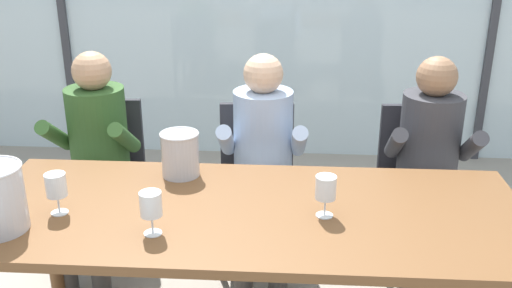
{
  "coord_description": "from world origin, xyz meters",
  "views": [
    {
      "loc": [
        0.16,
        -2.11,
        1.87
      ],
      "look_at": [
        0.0,
        0.35,
        0.9
      ],
      "focal_mm": 40.49,
      "sensor_mm": 36.0,
      "label": 1
    }
  ],
  "objects_px": {
    "chair_near_curtain": "(105,166)",
    "ice_bucket_secondary": "(180,153)",
    "wine_glass_by_left_taster": "(151,206)",
    "chair_left_of_center": "(257,171)",
    "person_pale_blue_shirt": "(263,153)",
    "dining_table": "(251,224)",
    "wine_glass_center_pour": "(56,187)",
    "person_charcoal_jacket": "(430,157)",
    "wine_glass_by_right_taster": "(326,188)",
    "chair_center": "(418,174)",
    "person_olive_shirt": "(94,148)"
  },
  "relations": [
    {
      "from": "person_pale_blue_shirt",
      "to": "ice_bucket_secondary",
      "type": "xyz_separation_m",
      "value": [
        -0.36,
        -0.41,
        0.15
      ]
    },
    {
      "from": "wine_glass_by_right_taster",
      "to": "ice_bucket_secondary",
      "type": "bearing_deg",
      "value": 151.35
    },
    {
      "from": "chair_center",
      "to": "chair_near_curtain",
      "type": "bearing_deg",
      "value": 178.11
    },
    {
      "from": "ice_bucket_secondary",
      "to": "wine_glass_by_left_taster",
      "type": "height_order",
      "value": "ice_bucket_secondary"
    },
    {
      "from": "chair_center",
      "to": "person_olive_shirt",
      "type": "bearing_deg",
      "value": -176.87
    },
    {
      "from": "chair_near_curtain",
      "to": "wine_glass_by_right_taster",
      "type": "height_order",
      "value": "wine_glass_by_right_taster"
    },
    {
      "from": "wine_glass_by_left_taster",
      "to": "person_olive_shirt",
      "type": "bearing_deg",
      "value": 119.96
    },
    {
      "from": "wine_glass_by_left_taster",
      "to": "wine_glass_center_pour",
      "type": "xyz_separation_m",
      "value": [
        -0.42,
        0.14,
        0.0
      ]
    },
    {
      "from": "dining_table",
      "to": "person_charcoal_jacket",
      "type": "height_order",
      "value": "person_charcoal_jacket"
    },
    {
      "from": "ice_bucket_secondary",
      "to": "dining_table",
      "type": "bearing_deg",
      "value": -42.09
    },
    {
      "from": "chair_left_of_center",
      "to": "wine_glass_by_left_taster",
      "type": "bearing_deg",
      "value": -110.76
    },
    {
      "from": "chair_left_of_center",
      "to": "person_olive_shirt",
      "type": "relative_size",
      "value": 0.74
    },
    {
      "from": "wine_glass_by_right_taster",
      "to": "wine_glass_center_pour",
      "type": "bearing_deg",
      "value": -177.47
    },
    {
      "from": "dining_table",
      "to": "wine_glass_center_pour",
      "type": "height_order",
      "value": "wine_glass_center_pour"
    },
    {
      "from": "dining_table",
      "to": "wine_glass_by_left_taster",
      "type": "relative_size",
      "value": 13.12
    },
    {
      "from": "person_pale_blue_shirt",
      "to": "chair_left_of_center",
      "type": "bearing_deg",
      "value": 103.79
    },
    {
      "from": "person_charcoal_jacket",
      "to": "wine_glass_by_right_taster",
      "type": "distance_m",
      "value": 0.98
    },
    {
      "from": "person_olive_shirt",
      "to": "person_charcoal_jacket",
      "type": "relative_size",
      "value": 1.0
    },
    {
      "from": "person_olive_shirt",
      "to": "wine_glass_by_right_taster",
      "type": "height_order",
      "value": "person_olive_shirt"
    },
    {
      "from": "chair_near_curtain",
      "to": "person_olive_shirt",
      "type": "height_order",
      "value": "person_olive_shirt"
    },
    {
      "from": "chair_left_of_center",
      "to": "wine_glass_by_left_taster",
      "type": "distance_m",
      "value": 1.19
    },
    {
      "from": "person_olive_shirt",
      "to": "person_pale_blue_shirt",
      "type": "distance_m",
      "value": 0.92
    },
    {
      "from": "chair_near_curtain",
      "to": "wine_glass_center_pour",
      "type": "xyz_separation_m",
      "value": [
        0.14,
        -0.97,
        0.34
      ]
    },
    {
      "from": "wine_glass_by_left_taster",
      "to": "wine_glass_by_right_taster",
      "type": "distance_m",
      "value": 0.68
    },
    {
      "from": "chair_center",
      "to": "wine_glass_by_right_taster",
      "type": "bearing_deg",
      "value": -123.74
    },
    {
      "from": "ice_bucket_secondary",
      "to": "wine_glass_by_left_taster",
      "type": "xyz_separation_m",
      "value": [
        -0.01,
        -0.54,
        0.01
      ]
    },
    {
      "from": "wine_glass_by_left_taster",
      "to": "chair_near_curtain",
      "type": "bearing_deg",
      "value": 116.57
    },
    {
      "from": "wine_glass_center_pour",
      "to": "ice_bucket_secondary",
      "type": "bearing_deg",
      "value": 43.55
    },
    {
      "from": "person_charcoal_jacket",
      "to": "wine_glass_by_right_taster",
      "type": "bearing_deg",
      "value": -124.26
    },
    {
      "from": "dining_table",
      "to": "person_charcoal_jacket",
      "type": "xyz_separation_m",
      "value": [
        0.89,
        0.73,
        0.03
      ]
    },
    {
      "from": "chair_center",
      "to": "person_charcoal_jacket",
      "type": "height_order",
      "value": "person_charcoal_jacket"
    },
    {
      "from": "wine_glass_by_right_taster",
      "to": "wine_glass_by_left_taster",
      "type": "bearing_deg",
      "value": -164.28
    },
    {
      "from": "chair_near_curtain",
      "to": "chair_left_of_center",
      "type": "relative_size",
      "value": 1.0
    },
    {
      "from": "dining_table",
      "to": "wine_glass_center_pour",
      "type": "relative_size",
      "value": 13.12
    },
    {
      "from": "ice_bucket_secondary",
      "to": "chair_center",
      "type": "bearing_deg",
      "value": 25.39
    },
    {
      "from": "chair_near_curtain",
      "to": "person_charcoal_jacket",
      "type": "xyz_separation_m",
      "value": [
        1.8,
        -0.16,
        0.17
      ]
    },
    {
      "from": "chair_left_of_center",
      "to": "person_pale_blue_shirt",
      "type": "height_order",
      "value": "person_pale_blue_shirt"
    },
    {
      "from": "person_pale_blue_shirt",
      "to": "wine_glass_center_pour",
      "type": "distance_m",
      "value": 1.14
    },
    {
      "from": "person_charcoal_jacket",
      "to": "wine_glass_center_pour",
      "type": "height_order",
      "value": "person_charcoal_jacket"
    },
    {
      "from": "person_olive_shirt",
      "to": "person_charcoal_jacket",
      "type": "height_order",
      "value": "same"
    },
    {
      "from": "wine_glass_by_right_taster",
      "to": "person_olive_shirt",
      "type": "bearing_deg",
      "value": 147.53
    },
    {
      "from": "chair_near_curtain",
      "to": "person_charcoal_jacket",
      "type": "height_order",
      "value": "person_charcoal_jacket"
    },
    {
      "from": "dining_table",
      "to": "person_olive_shirt",
      "type": "relative_size",
      "value": 1.88
    },
    {
      "from": "dining_table",
      "to": "wine_glass_by_right_taster",
      "type": "relative_size",
      "value": 13.12
    },
    {
      "from": "wine_glass_by_right_taster",
      "to": "person_charcoal_jacket",
      "type": "bearing_deg",
      "value": 52.5
    },
    {
      "from": "chair_left_of_center",
      "to": "person_charcoal_jacket",
      "type": "distance_m",
      "value": 0.95
    },
    {
      "from": "person_olive_shirt",
      "to": "wine_glass_by_right_taster",
      "type": "bearing_deg",
      "value": -30.92
    },
    {
      "from": "wine_glass_by_left_taster",
      "to": "wine_glass_center_pour",
      "type": "distance_m",
      "value": 0.44
    },
    {
      "from": "chair_near_curtain",
      "to": "ice_bucket_secondary",
      "type": "height_order",
      "value": "ice_bucket_secondary"
    },
    {
      "from": "chair_left_of_center",
      "to": "person_pale_blue_shirt",
      "type": "xyz_separation_m",
      "value": [
        0.04,
        -0.14,
        0.17
      ]
    }
  ]
}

